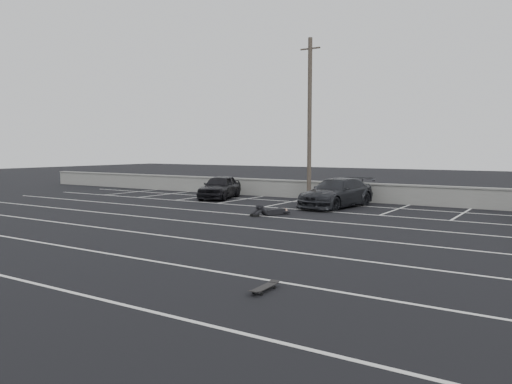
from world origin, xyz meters
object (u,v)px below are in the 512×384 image
Objects in this scene: car_left at (220,187)px; person at (276,209)px; skateboard at (264,288)px; utility_pole at (310,119)px; car_right at (336,193)px.

person is at bearing -51.76° from car_left.
skateboard is at bearing -39.16° from person.
utility_pole is at bearing 111.99° from skateboard.
car_right is at bearing 106.25° from skateboard.
car_left is at bearing -156.98° from utility_pole.
car_left is at bearing 167.35° from person.
car_right is 1.86× the size of person.
person is at bearing -97.66° from car_right.
skateboard is (5.89, -10.57, -0.18)m from person.
car_left is at bearing 127.72° from skateboard.
car_right is 4.30m from person.
utility_pole is (-2.70, 2.30, 3.90)m from car_right.
car_left is 5.04× the size of skateboard.
car_right is (7.52, -0.25, 0.03)m from car_left.
car_right is 6.17× the size of skateboard.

